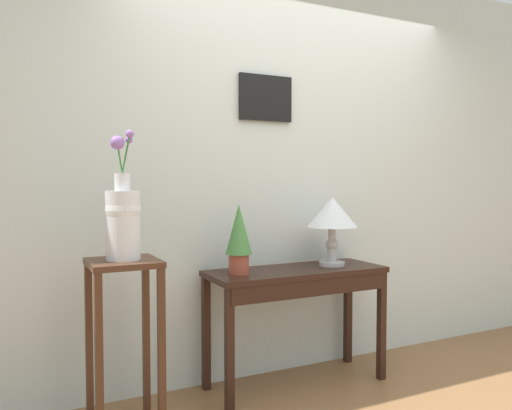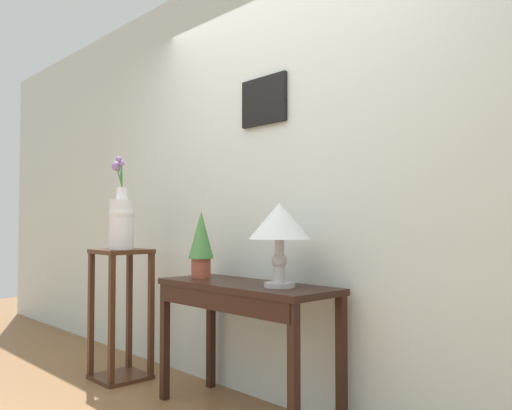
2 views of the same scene
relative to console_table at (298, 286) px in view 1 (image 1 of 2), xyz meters
The scene contains 6 objects.
back_wall_with_art 0.85m from the console_table, 66.11° to the left, with size 9.00×0.13×2.80m.
console_table is the anchor object (origin of this frame).
table_lamp 0.51m from the console_table, ahead, with size 0.33×0.33×0.45m.
potted_plant_on_console 0.52m from the console_table, behind, with size 0.16×0.16×0.41m.
pedestal_stand_left 1.13m from the console_table, behind, with size 0.34×0.34×0.90m.
flower_vase_tall 1.22m from the console_table, behind, with size 0.18×0.18×0.65m.
Camera 1 is at (-1.80, -1.73, 1.29)m, focal length 35.81 mm.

